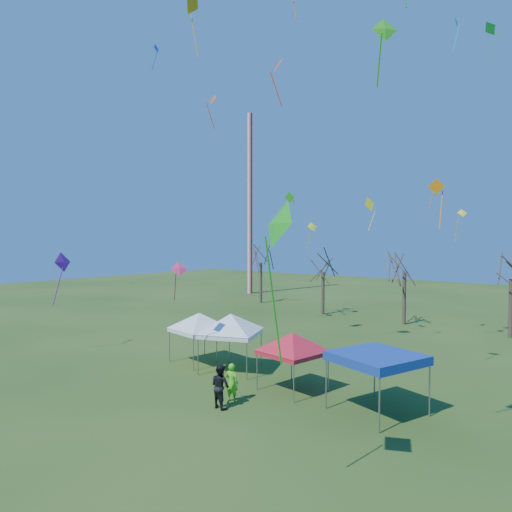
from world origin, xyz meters
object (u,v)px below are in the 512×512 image
Objects in this scene: radio_mast at (250,204)px; tree_1 at (323,257)px; tent_white_west at (199,316)px; tent_white_mid at (231,318)px; tree_2 at (405,253)px; tent_blue at (377,358)px; tent_red at (293,337)px; person_dark at (220,386)px; tree_3 at (512,258)px; tree_0 at (261,248)px; person_green at (232,382)px.

tree_1 is (17.23, -9.35, -6.71)m from radio_mast.
tent_white_mid reaches higher than tent_white_west.
tree_1 is 0.92× the size of tree_2.
tent_blue is at bearing -72.13° from tree_2.
tent_red is 4.46m from person_dark.
radio_mast reaches higher than tent_white_mid.
tree_3 is 26.07m from person_dark.
tent_white_west is 2.67m from tent_white_mid.
tree_3 is at bearing 73.50° from tent_red.
tree_0 is 4.36× the size of person_dark.
tree_1 is 3.90× the size of person_dark.
tree_1 reaches higher than person_green.
tree_1 is at bearing 125.48° from tent_blue.
tent_red is at bearing -99.66° from person_dark.
tent_white_west is at bearing -80.72° from tree_1.
tree_3 is (26.88, -3.34, -0.41)m from tree_0.
radio_mast is at bearing -61.99° from person_green.
tent_blue is at bearing -1.69° from tent_red.
person_dark is at bearing -54.86° from tree_0.
tent_red is at bearing -8.13° from tent_white_mid.
radio_mast is 2.96× the size of tree_0.
tree_3 is at bearing -2.06° from tree_1.
tree_1 reaches higher than tent_red.
radio_mast is at bearing 151.52° from tree_1.
radio_mast is 6.39× the size of tent_white_west.
tent_red reaches higher than tent_blue.
tree_2 is 20.62m from tent_white_mid.
tree_0 is at bearing -47.67° from person_dark.
person_green is 0.92× the size of person_dark.
tree_3 reaches higher than tent_blue.
tree_1 is 16.81m from tree_3.
radio_mast is 6.70× the size of tent_red.
tent_white_west is 2.20× the size of person_green.
person_dark is (26.75, -34.45, -11.53)m from radio_mast.
tree_3 is at bearing 55.76° from tent_white_west.
tree_0 is at bearing 120.11° from tent_white_west.
radio_mast reaches higher than tent_red.
tent_white_mid is at bearing -45.44° from person_dark.
tree_2 is 25.42m from person_dark.
tent_white_west is at bearing -55.34° from radio_mast.
person_dark is at bearing -69.24° from tree_1.
radio_mast is 45.12m from person_dark.
tent_white_west is at bearing -59.89° from tree_0.
tent_red is (7.38, -0.77, -0.14)m from tent_white_west.
tree_2 reaches higher than person_dark.
person_green is (1.00, -23.93, -5.40)m from tree_2.
tree_3 is (16.80, -0.60, 0.29)m from tree_1.
tent_red is (10.71, -21.16, -3.11)m from tree_1.
tree_2 is 1.98× the size of tent_blue.
tree_1 reaches higher than tent_blue.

